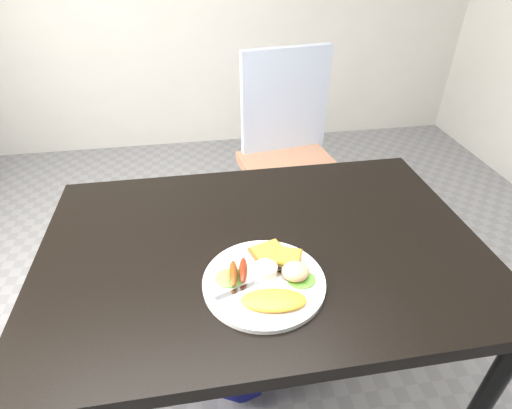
% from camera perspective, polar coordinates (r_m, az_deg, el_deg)
% --- Properties ---
extents(room_floor, '(4.00, 4.50, 0.02)m').
position_cam_1_polar(room_floor, '(1.69, 0.66, -25.48)').
color(room_floor, gray).
rests_on(room_floor, ground).
extents(dining_table, '(1.20, 0.80, 0.04)m').
position_cam_1_polar(dining_table, '(1.11, 0.91, -6.21)').
color(dining_table, black).
rests_on(dining_table, ground).
extents(dining_chair, '(0.53, 0.53, 0.05)m').
position_cam_1_polar(dining_chair, '(2.04, 5.14, 4.94)').
color(dining_chair, '#A87457').
rests_on(dining_chair, ground).
extents(person, '(0.52, 0.40, 1.30)m').
position_cam_1_polar(person, '(1.63, -1.87, 5.02)').
color(person, navy).
rests_on(person, ground).
extents(plate, '(0.30, 0.30, 0.01)m').
position_cam_1_polar(plate, '(0.98, 1.15, -11.01)').
color(plate, white).
rests_on(plate, dining_table).
extents(lettuce_left, '(0.08, 0.07, 0.01)m').
position_cam_1_polar(lettuce_left, '(0.98, -3.67, -10.36)').
color(lettuce_left, '#47851F').
rests_on(lettuce_left, plate).
extents(lettuce_right, '(0.07, 0.06, 0.01)m').
position_cam_1_polar(lettuce_right, '(0.98, 6.50, -10.58)').
color(lettuce_right, '#4D8F19').
rests_on(lettuce_right, plate).
extents(omelette, '(0.16, 0.09, 0.02)m').
position_cam_1_polar(omelette, '(0.92, 2.54, -13.49)').
color(omelette, gold).
rests_on(omelette, plate).
extents(sausage_a, '(0.03, 0.09, 0.02)m').
position_cam_1_polar(sausage_a, '(0.97, -3.25, -9.80)').
color(sausage_a, brown).
rests_on(sausage_a, lettuce_left).
extents(sausage_b, '(0.03, 0.09, 0.02)m').
position_cam_1_polar(sausage_b, '(0.97, -1.86, -9.32)').
color(sausage_b, maroon).
rests_on(sausage_b, lettuce_left).
extents(ramekin, '(0.06, 0.06, 0.03)m').
position_cam_1_polar(ramekin, '(0.97, 1.33, -9.57)').
color(ramekin, white).
rests_on(ramekin, plate).
extents(toast_a, '(0.11, 0.11, 0.01)m').
position_cam_1_polar(toast_a, '(1.03, 1.96, -7.14)').
color(toast_a, brown).
rests_on(toast_a, plate).
extents(toast_b, '(0.09, 0.09, 0.01)m').
position_cam_1_polar(toast_b, '(1.01, 4.51, -7.55)').
color(toast_b, olive).
rests_on(toast_b, toast_a).
extents(potato_salad, '(0.07, 0.07, 0.04)m').
position_cam_1_polar(potato_salad, '(0.97, 5.66, -9.48)').
color(potato_salad, beige).
rests_on(potato_salad, lettuce_right).
extents(fork, '(0.17, 0.08, 0.00)m').
position_cam_1_polar(fork, '(0.96, -0.85, -11.51)').
color(fork, '#ADAFB7').
rests_on(fork, plate).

